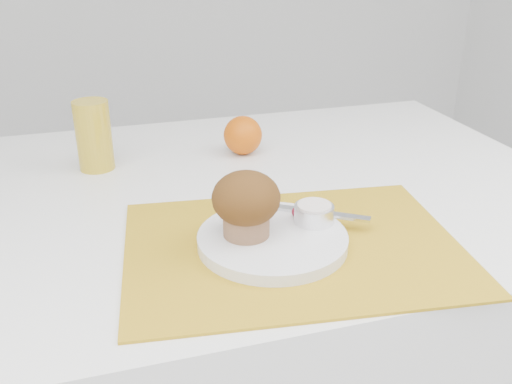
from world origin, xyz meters
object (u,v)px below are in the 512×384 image
object	(u,v)px
juice_glass	(94,136)
orange	(243,135)
muffin	(246,203)
table	(232,360)
plate	(272,240)

from	to	relation	value
juice_glass	orange	bearing A→B (deg)	-0.49
juice_glass	muffin	distance (m)	0.40
table	orange	size ratio (longest dim) A/B	15.88
juice_glass	muffin	size ratio (longest dim) A/B	1.37
table	juice_glass	size ratio (longest dim) A/B	9.36
plate	juice_glass	xyz separation A→B (m)	(-0.22, 0.37, 0.05)
plate	muffin	distance (m)	0.07
table	orange	world-z (taller)	orange
orange	muffin	bearing A→B (deg)	-104.66
plate	muffin	size ratio (longest dim) A/B	2.24
orange	juice_glass	xyz separation A→B (m)	(-0.28, 0.00, 0.03)
table	orange	distance (m)	0.45
table	muffin	size ratio (longest dim) A/B	12.86
muffin	plate	bearing A→B (deg)	-17.06
table	plate	xyz separation A→B (m)	(0.01, -0.21, 0.39)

